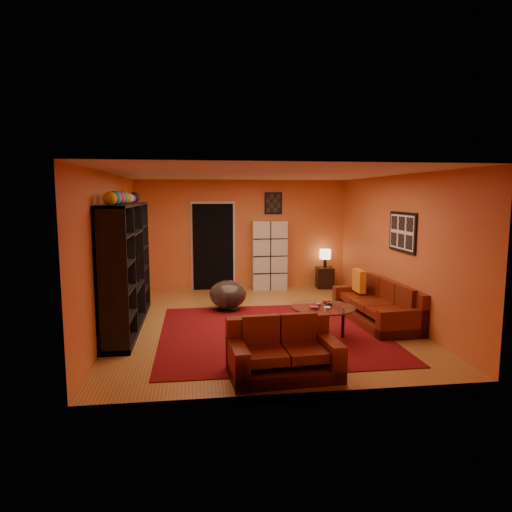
{
  "coord_description": "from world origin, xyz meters",
  "views": [
    {
      "loc": [
        -1.12,
        -7.84,
        2.24
      ],
      "look_at": [
        -0.05,
        0.1,
        1.17
      ],
      "focal_mm": 32.0,
      "sensor_mm": 36.0,
      "label": 1
    }
  ],
  "objects": [
    {
      "name": "doorway",
      "position": [
        -0.7,
        2.96,
        1.02
      ],
      "size": [
        0.95,
        0.1,
        2.04
      ],
      "primitive_type": "cube",
      "color": "black",
      "rests_on": "floor"
    },
    {
      "name": "floor",
      "position": [
        0.0,
        0.0,
        0.0
      ],
      "size": [
        6.0,
        6.0,
        0.0
      ],
      "primitive_type": "plane",
      "color": "olive",
      "rests_on": "ground"
    },
    {
      "name": "wall_left",
      "position": [
        -2.5,
        0.0,
        1.3
      ],
      "size": [
        0.0,
        6.0,
        6.0
      ],
      "primitive_type": "plane",
      "rotation": [
        1.57,
        0.0,
        1.57
      ],
      "color": "#CC5F2C",
      "rests_on": "floor"
    },
    {
      "name": "loveseat",
      "position": [
        -0.06,
        -2.42,
        0.29
      ],
      "size": [
        1.4,
        0.9,
        0.85
      ],
      "rotation": [
        0.0,
        0.0,
        1.64
      ],
      "color": "#4F140A",
      "rests_on": "rug"
    },
    {
      "name": "throw_pillow",
      "position": [
        1.95,
        0.33,
        0.63
      ],
      "size": [
        0.12,
        0.42,
        0.42
      ],
      "primitive_type": "cube",
      "color": "orange",
      "rests_on": "sofa"
    },
    {
      "name": "coffee_table",
      "position": [
        0.85,
        -1.07,
        0.46
      ],
      "size": [
        1.0,
        1.0,
        0.5
      ],
      "rotation": [
        0.0,
        0.0,
        -0.32
      ],
      "color": "silver",
      "rests_on": "floor"
    },
    {
      "name": "wall_front",
      "position": [
        0.0,
        -3.0,
        1.3
      ],
      "size": [
        6.0,
        0.0,
        6.0
      ],
      "primitive_type": "plane",
      "rotation": [
        -1.57,
        0.0,
        0.0
      ],
      "color": "#CC5F2C",
      "rests_on": "floor"
    },
    {
      "name": "table_lamp",
      "position": [
        1.99,
        2.75,
        0.81
      ],
      "size": [
        0.27,
        0.27,
        0.44
      ],
      "color": "black",
      "rests_on": "side_table"
    },
    {
      "name": "wall_right",
      "position": [
        2.5,
        0.0,
        1.3
      ],
      "size": [
        0.0,
        6.0,
        6.0
      ],
      "primitive_type": "plane",
      "rotation": [
        1.57,
        0.0,
        -1.57
      ],
      "color": "#CC5F2C",
      "rests_on": "floor"
    },
    {
      "name": "wall_back",
      "position": [
        0.0,
        3.0,
        1.3
      ],
      "size": [
        6.0,
        0.0,
        6.0
      ],
      "primitive_type": "plane",
      "rotation": [
        1.57,
        0.0,
        0.0
      ],
      "color": "#CC5F2C",
      "rests_on": "floor"
    },
    {
      "name": "bowl_chair",
      "position": [
        -0.5,
        0.87,
        0.32
      ],
      "size": [
        0.73,
        0.73,
        0.59
      ],
      "color": "black",
      "rests_on": "floor"
    },
    {
      "name": "side_table",
      "position": [
        1.99,
        2.75,
        0.25
      ],
      "size": [
        0.44,
        0.44,
        0.5
      ],
      "primitive_type": "cube",
      "rotation": [
        0.0,
        0.0,
        -0.1
      ],
      "color": "black",
      "rests_on": "floor"
    },
    {
      "name": "wall_art_right",
      "position": [
        2.48,
        -0.3,
        1.6
      ],
      "size": [
        0.03,
        1.0,
        0.7
      ],
      "primitive_type": "cube",
      "color": "black",
      "rests_on": "wall_right"
    },
    {
      "name": "ceiling",
      "position": [
        0.0,
        0.0,
        2.6
      ],
      "size": [
        6.0,
        6.0,
        0.0
      ],
      "primitive_type": "plane",
      "rotation": [
        3.14,
        0.0,
        0.0
      ],
      "color": "white",
      "rests_on": "wall_back"
    },
    {
      "name": "entertainment_unit",
      "position": [
        -2.27,
        0.0,
        1.05
      ],
      "size": [
        0.45,
        3.0,
        2.1
      ],
      "primitive_type": "cube",
      "color": "black",
      "rests_on": "floor"
    },
    {
      "name": "tv",
      "position": [
        -2.23,
        -0.09,
        0.97
      ],
      "size": [
        0.86,
        0.11,
        0.49
      ],
      "primitive_type": "imported",
      "rotation": [
        0.0,
        0.0,
        1.57
      ],
      "color": "black",
      "rests_on": "entertainment_unit"
    },
    {
      "name": "storage_cabinet",
      "position": [
        0.63,
        2.8,
        0.82
      ],
      "size": [
        0.82,
        0.38,
        1.64
      ],
      "primitive_type": "cube",
      "rotation": [
        0.0,
        0.0,
        -0.02
      ],
      "color": "beige",
      "rests_on": "floor"
    },
    {
      "name": "wall_art_back",
      "position": [
        0.75,
        2.98,
        2.05
      ],
      "size": [
        0.42,
        0.03,
        0.52
      ],
      "primitive_type": "cube",
      "color": "black",
      "rests_on": "wall_back"
    },
    {
      "name": "sofa",
      "position": [
        2.14,
        -0.29,
        0.29
      ],
      "size": [
        0.98,
        2.16,
        0.85
      ],
      "rotation": [
        0.0,
        0.0,
        0.05
      ],
      "color": "#4F140A",
      "rests_on": "rug"
    },
    {
      "name": "rug",
      "position": [
        0.1,
        -0.7,
        0.01
      ],
      "size": [
        3.6,
        3.6,
        0.01
      ],
      "primitive_type": "cube",
      "color": "#52090D",
      "rests_on": "floor"
    }
  ]
}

